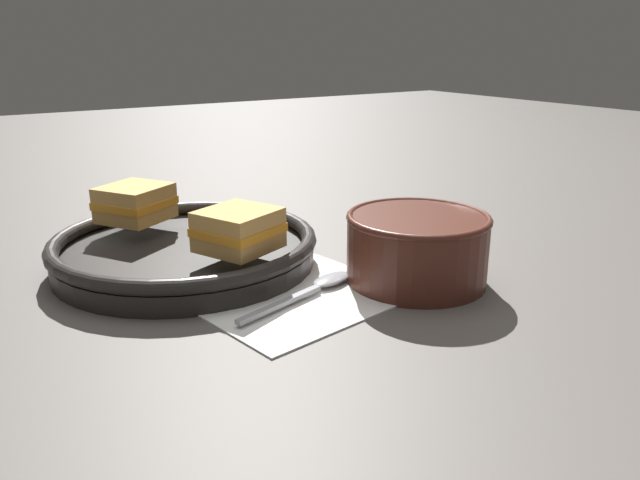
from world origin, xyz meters
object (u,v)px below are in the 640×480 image
(soup_bowl, at_px, (417,244))
(skillet, at_px, (185,249))
(sandwich_near_left, at_px, (135,203))
(sandwich_near_right, at_px, (239,230))
(spoon, at_px, (320,286))

(soup_bowl, xyz_separation_m, skillet, (-0.21, 0.20, -0.02))
(sandwich_near_left, height_order, sandwich_near_right, same)
(skillet, xyz_separation_m, sandwich_near_right, (0.03, -0.09, 0.04))
(skillet, relative_size, sandwich_near_right, 3.08)
(sandwich_near_right, bearing_deg, skillet, 108.65)
(spoon, bearing_deg, skillet, 102.57)
(soup_bowl, bearing_deg, spoon, 164.62)
(soup_bowl, xyz_separation_m, sandwich_near_left, (-0.24, 0.29, 0.02))
(soup_bowl, distance_m, sandwich_near_right, 0.21)
(skillet, bearing_deg, spoon, -61.06)
(soup_bowl, relative_size, sandwich_near_left, 1.49)
(skillet, bearing_deg, sandwich_near_left, 108.65)
(soup_bowl, height_order, skillet, soup_bowl)
(soup_bowl, bearing_deg, skillet, 136.05)
(spoon, height_order, sandwich_near_right, sandwich_near_right)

